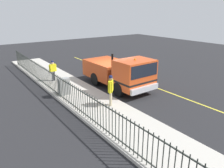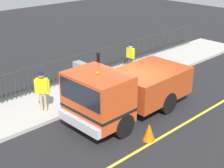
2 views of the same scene
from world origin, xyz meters
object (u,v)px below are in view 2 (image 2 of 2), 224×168
object	(u,v)px
worker_standing	(42,87)
pedestrian_distant	(130,54)
utility_cabinet	(80,72)
work_truck	(123,90)
traffic_cone	(149,132)

from	to	relation	value
worker_standing	pedestrian_distant	distance (m)	6.45
pedestrian_distant	utility_cabinet	size ratio (longest dim) A/B	1.45
work_truck	traffic_cone	xyz separation A→B (m)	(-1.96, 0.57, -0.93)
pedestrian_distant	traffic_cone	distance (m)	7.18
worker_standing	utility_cabinet	world-z (taller)	worker_standing
work_truck	utility_cabinet	distance (m)	4.13
worker_standing	pedestrian_distant	xyz separation A→B (m)	(0.95, -6.38, -0.14)
work_truck	pedestrian_distant	bearing A→B (deg)	-50.79
traffic_cone	utility_cabinet	bearing A→B (deg)	-13.38
work_truck	pedestrian_distant	world-z (taller)	work_truck
worker_standing	utility_cabinet	bearing A→B (deg)	68.91
work_truck	utility_cabinet	xyz separation A→B (m)	(4.00, -0.85, -0.57)
work_truck	worker_standing	distance (m)	3.42
worker_standing	pedestrian_distant	size ratio (longest dim) A/B	1.14
worker_standing	work_truck	bearing A→B (deg)	-3.72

